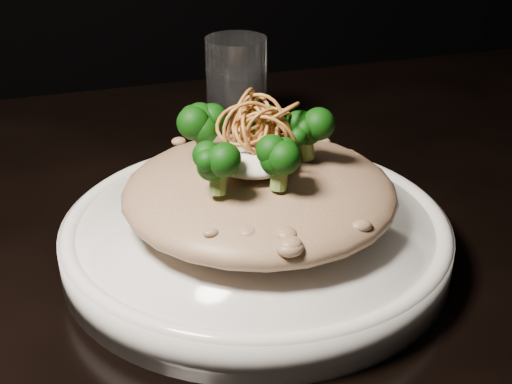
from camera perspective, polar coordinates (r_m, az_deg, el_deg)
table at (r=0.62m, az=-0.92°, el=-10.30°), size 1.10×0.80×0.75m
plate at (r=0.54m, az=0.00°, el=-3.74°), size 0.29×0.29×0.03m
risotto at (r=0.53m, az=0.28°, el=0.01°), size 0.20×0.20×0.04m
broccoli at (r=0.50m, az=-0.60°, el=4.54°), size 0.14×0.14×0.05m
cheese at (r=0.51m, az=-0.20°, el=2.67°), size 0.06×0.06×0.02m
shallots at (r=0.51m, az=0.43°, el=6.03°), size 0.06×0.06×0.04m
drinking_glass at (r=0.73m, az=-1.56°, el=8.10°), size 0.08×0.08×0.11m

